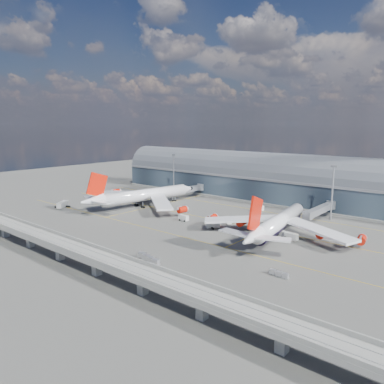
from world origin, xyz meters
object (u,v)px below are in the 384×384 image
Objects in this scene: service_truck_0 at (62,205)px; service_truck_2 at (289,236)px; floodlight_mast_left at (174,173)px; service_truck_1 at (184,218)px; service_truck_3 at (213,225)px; cargo_train_2 at (279,274)px; cargo_train_0 at (148,259)px; cargo_train_1 at (244,301)px; service_truck_5 at (228,220)px; airliner_right at (278,223)px; service_truck_4 at (259,209)px; floodlight_mast_right at (332,191)px; airliner_left at (142,195)px.

service_truck_2 is (118.18, 25.73, -0.25)m from service_truck_0.
service_truck_1 is at bearing -43.54° from floodlight_mast_left.
service_truck_3 is (-32.36, -5.98, -0.03)m from service_truck_2.
floodlight_mast_left reaches higher than cargo_train_2.
cargo_train_0 is 40.09m from cargo_train_1.
service_truck_5 is at bearing -61.83° from service_truck_1.
airliner_right is 44.19m from service_truck_4.
service_truck_3 is 0.53× the size of cargo_train_0.
service_truck_5 is at bearing 35.98° from cargo_train_1.
service_truck_1 is (-51.59, -45.99, -12.25)m from floodlight_mast_right.
service_truck_0 is 120.95m from service_truck_2.
floodlight_mast_left is 67.89m from service_truck_1.
service_truck_0 is 0.72× the size of cargo_train_0.
service_truck_5 reaches higher than cargo_train_2.
service_truck_5 is at bearing 90.79° from service_truck_2.
airliner_left is (-89.07, -37.29, -7.47)m from floodlight_mast_right.
floodlight_mast_left reaches higher than service_truck_0.
airliner_right is 27.31m from service_truck_5.
airliner_right reaches higher than cargo_train_2.
airliner_right is (93.46, -40.45, -8.11)m from floodlight_mast_left.
service_truck_4 is 103.05m from cargo_train_1.
cargo_train_1 and cargo_train_2 have the same top height.
service_truck_1 reaches higher than cargo_train_1.
airliner_right is at bearing 92.13° from service_truck_2.
cargo_train_1 is at bearing -127.74° from service_truck_1.
floodlight_mast_right is at bearing -2.13° from service_truck_5.
service_truck_0 is at bearing -150.86° from floodlight_mast_right.
service_truck_0 reaches higher than cargo_train_1.
service_truck_4 is (85.42, 60.40, -0.33)m from service_truck_0.
airliner_left reaches higher than service_truck_4.
cargo_train_2 is (46.18, -29.28, -0.68)m from service_truck_3.
cargo_train_0 is 1.73× the size of cargo_train_2.
service_truck_3 is at bearing -17.43° from service_truck_0.
floodlight_mast_left is 70.66m from service_truck_0.
airliner_left reaches higher than service_truck_2.
service_truck_0 is at bearing 75.54° from cargo_train_1.
service_truck_4 is 30.06m from service_truck_5.
service_truck_2 is 47.70m from service_truck_4.
airliner_right is at bearing -36.68° from service_truck_4.
service_truck_3 is (-27.43, -6.59, -4.08)m from airliner_right.
floodlight_mast_right is 96.85m from airliner_left.
service_truck_2 is 0.70× the size of cargo_train_0.
airliner_right is 14.14× the size of service_truck_1.
airliner_right is at bearing 48.07° from service_truck_3.
service_truck_0 is 1.47× the size of service_truck_5.
cargo_train_0 is 1.04× the size of cargo_train_1.
service_truck_0 is at bearing 111.42° from service_truck_2.
cargo_train_1 is at bearing -82.07° from floodlight_mast_right.
service_truck_1 is 70.65m from cargo_train_2.
airliner_right is 8.12× the size of service_truck_0.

